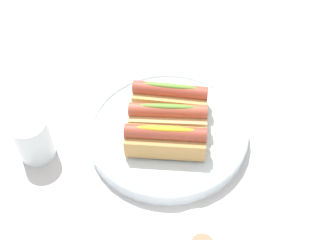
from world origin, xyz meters
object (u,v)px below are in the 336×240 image
object	(u,v)px
serving_bowl	(168,131)
hotdog_back	(168,117)
hotdog_side	(166,140)
water_glass	(34,140)
hotdog_front	(170,97)

from	to	relation	value
serving_bowl	hotdog_back	xyz separation A→B (m)	(0.00, -0.00, 0.04)
hotdog_side	water_glass	distance (m)	0.25
hotdog_front	hotdog_side	distance (m)	0.11
serving_bowl	water_glass	world-z (taller)	water_glass
hotdog_back	hotdog_side	size ratio (longest dim) A/B	1.00
hotdog_back	hotdog_side	distance (m)	0.06
hotdog_front	hotdog_side	world-z (taller)	same
hotdog_back	hotdog_side	world-z (taller)	same
serving_bowl	hotdog_side	size ratio (longest dim) A/B	2.04
water_glass	hotdog_side	bearing A→B (deg)	163.84
serving_bowl	hotdog_back	distance (m)	0.04
hotdog_side	water_glass	size ratio (longest dim) A/B	1.76
hotdog_side	hotdog_front	bearing A→B (deg)	-107.77
hotdog_back	water_glass	distance (m)	0.26
hotdog_front	hotdog_back	size ratio (longest dim) A/B	1.00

